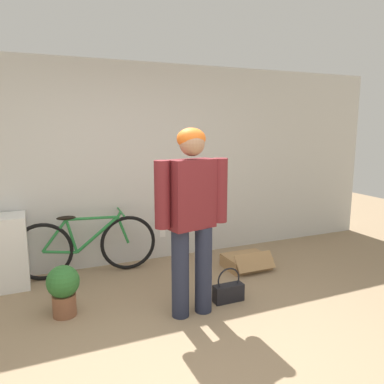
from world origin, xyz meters
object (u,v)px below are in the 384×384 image
at_px(cardboard_box, 246,261).
at_px(person, 192,210).
at_px(handbag, 228,291).
at_px(bicycle, 87,245).
at_px(potted_plant, 63,288).

bearing_deg(cardboard_box, person, -143.73).
height_order(person, handbag, person).
distance_m(bicycle, cardboard_box, 2.01).
bearing_deg(potted_plant, cardboard_box, 9.35).
bearing_deg(cardboard_box, potted_plant, -170.65).
bearing_deg(person, cardboard_box, 23.95).
distance_m(handbag, potted_plant, 1.64).
xyz_separation_m(handbag, cardboard_box, (0.67, 0.74, -0.03)).
relative_size(handbag, cardboard_box, 0.67).
bearing_deg(potted_plant, handbag, -12.92).
relative_size(bicycle, handbag, 4.65).
xyz_separation_m(cardboard_box, potted_plant, (-2.26, -0.37, 0.20)).
bearing_deg(person, bicycle, 107.21).
bearing_deg(handbag, person, -169.83).
relative_size(bicycle, cardboard_box, 3.11).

